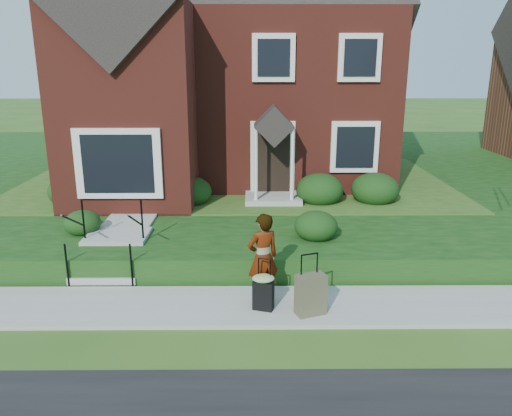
{
  "coord_description": "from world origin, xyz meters",
  "views": [
    {
      "loc": [
        0.6,
        -8.52,
        4.43
      ],
      "look_at": [
        0.68,
        2.0,
        1.39
      ],
      "focal_mm": 35.0,
      "sensor_mm": 36.0,
      "label": 1
    }
  ],
  "objects_px": {
    "woman": "(263,258)",
    "suitcase_olive": "(311,294)",
    "front_steps": "(113,250)",
    "suitcase_black": "(263,290)"
  },
  "relations": [
    {
      "from": "woman",
      "to": "suitcase_olive",
      "type": "relative_size",
      "value": 1.52
    },
    {
      "from": "front_steps",
      "to": "suitcase_black",
      "type": "xyz_separation_m",
      "value": [
        3.3,
        -2.04,
        -0.01
      ]
    },
    {
      "from": "woman",
      "to": "suitcase_black",
      "type": "relative_size",
      "value": 1.75
    },
    {
      "from": "front_steps",
      "to": "suitcase_olive",
      "type": "distance_m",
      "value": 4.7
    },
    {
      "from": "woman",
      "to": "suitcase_olive",
      "type": "distance_m",
      "value": 1.13
    },
    {
      "from": "front_steps",
      "to": "suitcase_black",
      "type": "distance_m",
      "value": 3.88
    },
    {
      "from": "suitcase_black",
      "to": "woman",
      "type": "bearing_deg",
      "value": 107.53
    },
    {
      "from": "front_steps",
      "to": "suitcase_olive",
      "type": "xyz_separation_m",
      "value": [
        4.14,
        -2.22,
        -0.02
      ]
    },
    {
      "from": "suitcase_black",
      "to": "suitcase_olive",
      "type": "bearing_deg",
      "value": 5.17
    },
    {
      "from": "front_steps",
      "to": "suitcase_olive",
      "type": "height_order",
      "value": "front_steps"
    }
  ]
}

